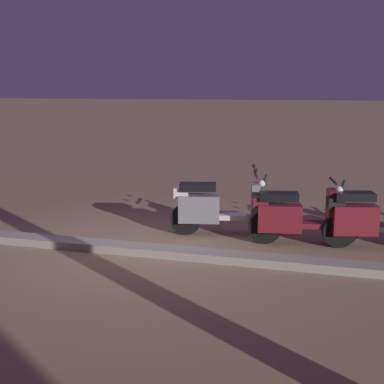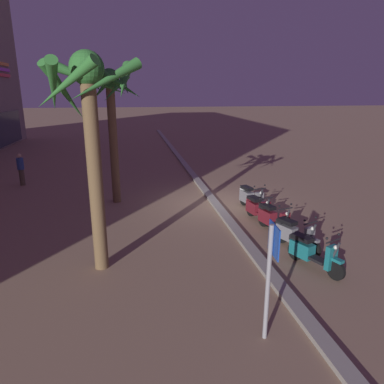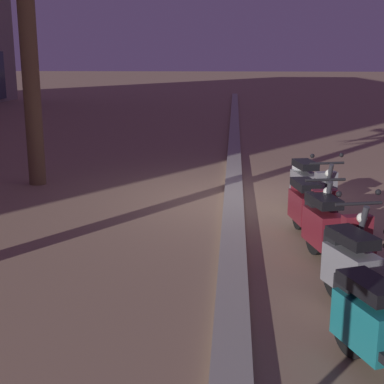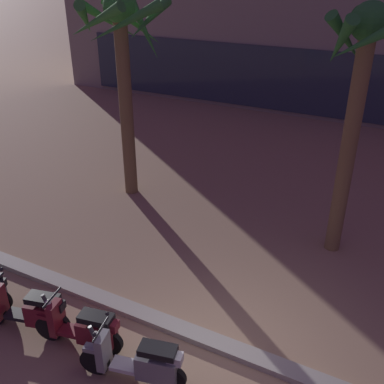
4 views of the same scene
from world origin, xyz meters
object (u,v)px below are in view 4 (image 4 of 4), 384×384
(scooter_maroon_far_back, at_px, (30,311))
(scooter_maroon_mid_front, at_px, (84,328))
(palm_tree_near_sign, at_px, (122,47))
(scooter_grey_gap_after_mid, at_px, (140,362))
(palm_tree_mid_walkway, at_px, (360,79))

(scooter_maroon_far_back, bearing_deg, scooter_maroon_mid_front, 6.12)
(scooter_maroon_far_back, distance_m, palm_tree_near_sign, 7.03)
(scooter_grey_gap_after_mid, xyz_separation_m, palm_tree_mid_walkway, (1.94, 5.51, 3.65))
(scooter_grey_gap_after_mid, xyz_separation_m, palm_tree_near_sign, (-4.14, 5.73, 3.80))
(scooter_grey_gap_after_mid, distance_m, palm_tree_near_sign, 8.03)
(scooter_grey_gap_after_mid, height_order, palm_tree_mid_walkway, palm_tree_mid_walkway)
(palm_tree_mid_walkway, bearing_deg, scooter_grey_gap_after_mid, -109.43)
(scooter_grey_gap_after_mid, bearing_deg, scooter_maroon_far_back, 178.72)
(scooter_maroon_far_back, height_order, scooter_maroon_mid_front, scooter_maroon_far_back)
(scooter_maroon_far_back, relative_size, scooter_maroon_mid_front, 1.06)
(palm_tree_mid_walkway, bearing_deg, palm_tree_near_sign, 177.91)
(scooter_maroon_mid_front, relative_size, scooter_grey_gap_after_mid, 0.93)
(scooter_maroon_mid_front, xyz_separation_m, scooter_grey_gap_after_mid, (1.32, -0.18, 0.02))
(scooter_maroon_far_back, xyz_separation_m, palm_tree_mid_walkway, (4.42, 5.45, 3.65))
(scooter_grey_gap_after_mid, height_order, palm_tree_near_sign, palm_tree_near_sign)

